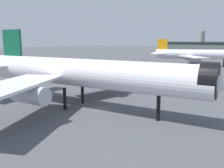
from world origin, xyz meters
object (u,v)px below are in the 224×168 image
Objects in this scene: baggage_cart_trailing at (118,79)px; traffic_cone_near_nose at (22,85)px; traffic_cone_wingtip at (184,87)px; airliner_far_taxiway at (196,54)px; airliner_near_gate at (82,73)px.

traffic_cone_near_nose is (-16.72, -25.47, -0.60)m from baggage_cart_trailing.
baggage_cart_trailing is 4.04× the size of traffic_cone_wingtip.
airliner_far_taxiway is 92.04m from traffic_cone_near_nose.
traffic_cone_wingtip is at bearing 66.34° from airliner_near_gate.
airliner_far_taxiway is at bearing 80.33° from traffic_cone_near_nose.
baggage_cart_trailing is at bearing 105.43° from airliner_near_gate.
airliner_far_taxiway reaches higher than traffic_cone_wingtip.
airliner_near_gate is 1.26× the size of airliner_far_taxiway.
traffic_cone_near_nose reaches higher than traffic_cone_wingtip.
airliner_near_gate is 33.09m from baggage_cart_trailing.
airliner_far_taxiway is 15.50× the size of baggage_cart_trailing.
airliner_far_taxiway is 62.66× the size of traffic_cone_wingtip.
airliner_near_gate is at bearing -100.63° from traffic_cone_wingtip.
airliner_far_taxiway is at bearing -127.17° from baggage_cart_trailing.
traffic_cone_near_nose is at bearing -131.13° from airliner_far_taxiway.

